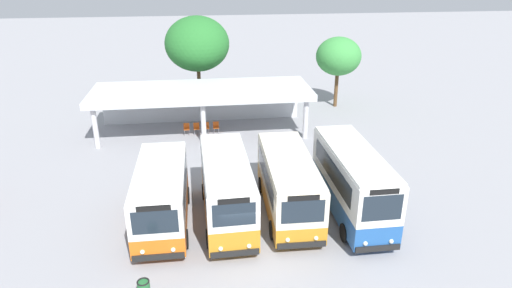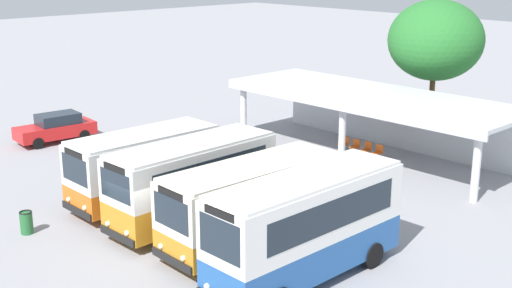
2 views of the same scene
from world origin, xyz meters
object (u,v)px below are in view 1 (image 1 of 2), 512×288
waiting_chair_end_by_column (187,128)px  waiting_chair_middle_seat (206,127)px  city_bus_nearest_orange (162,194)px  city_bus_middle_cream (288,183)px  waiting_chair_second_from_end (196,127)px  waiting_chair_fourth_seat (216,126)px  city_bus_second_in_row (227,187)px  city_bus_fourth_amber (352,180)px

waiting_chair_end_by_column → waiting_chair_middle_seat: 1.48m
city_bus_nearest_orange → city_bus_middle_cream: bearing=3.6°
waiting_chair_second_from_end → waiting_chair_fourth_seat: 1.48m
city_bus_second_in_row → city_bus_fourth_amber: bearing=-2.6°
waiting_chair_end_by_column → waiting_chair_second_from_end: bearing=0.1°
waiting_chair_end_by_column → waiting_chair_fourth_seat: 2.22m
city_bus_middle_cream → waiting_chair_middle_seat: (-3.93, 11.88, -1.21)m
waiting_chair_end_by_column → waiting_chair_second_from_end: 0.74m
city_bus_middle_cream → city_bus_fourth_amber: city_bus_fourth_amber is taller
waiting_chair_middle_seat → city_bus_nearest_orange: bearing=-101.1°
waiting_chair_middle_seat → waiting_chair_fourth_seat: same height
city_bus_fourth_amber → waiting_chair_middle_seat: bearing=119.7°
city_bus_nearest_orange → waiting_chair_fourth_seat: city_bus_nearest_orange is taller
waiting_chair_end_by_column → city_bus_fourth_amber: bearing=-55.4°
city_bus_nearest_orange → city_bus_second_in_row: (3.17, 0.11, 0.10)m
city_bus_second_in_row → waiting_chair_middle_seat: 12.27m
city_bus_second_in_row → waiting_chair_end_by_column: 12.40m
waiting_chair_end_by_column → waiting_chair_fourth_seat: size_ratio=1.00×
waiting_chair_second_from_end → city_bus_second_in_row: bearing=-82.9°
city_bus_nearest_orange → waiting_chair_middle_seat: city_bus_nearest_orange is taller
city_bus_nearest_orange → waiting_chair_end_by_column: size_ratio=7.76×
waiting_chair_middle_seat → waiting_chair_end_by_column: bearing=-178.1°
waiting_chair_middle_seat → waiting_chair_fourth_seat: bearing=-0.2°
city_bus_second_in_row → waiting_chair_end_by_column: (-2.25, 12.13, -1.32)m
waiting_chair_middle_seat → city_bus_second_in_row: bearing=-86.4°
city_bus_middle_cream → waiting_chair_second_from_end: 12.78m
waiting_chair_second_from_end → waiting_chair_middle_seat: same height
city_bus_fourth_amber → waiting_chair_end_by_column: bearing=124.6°
waiting_chair_second_from_end → waiting_chair_fourth_seat: same height
waiting_chair_fourth_seat → city_bus_fourth_amber: bearing=-62.9°
city_bus_nearest_orange → waiting_chair_fourth_seat: bearing=75.7°
city_bus_fourth_amber → waiting_chair_middle_seat: (-7.10, 12.46, -1.43)m
city_bus_nearest_orange → city_bus_fourth_amber: city_bus_fourth_amber is taller
city_bus_second_in_row → waiting_chair_end_by_column: city_bus_second_in_row is taller
city_bus_middle_cream → waiting_chair_second_from_end: city_bus_middle_cream is taller
city_bus_fourth_amber → waiting_chair_fourth_seat: 14.07m
city_bus_second_in_row → waiting_chair_end_by_column: size_ratio=8.46×
city_bus_nearest_orange → waiting_chair_second_from_end: size_ratio=7.76×
city_bus_second_in_row → waiting_chair_second_from_end: bearing=97.1°
city_bus_nearest_orange → city_bus_fourth_amber: bearing=-1.1°
city_bus_second_in_row → city_bus_middle_cream: city_bus_second_in_row is taller
waiting_chair_end_by_column → waiting_chair_fourth_seat: (2.22, 0.05, 0.00)m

